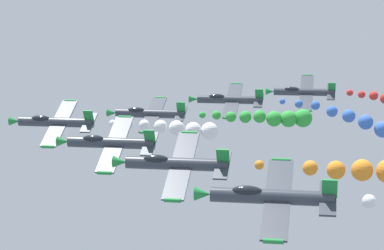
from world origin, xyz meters
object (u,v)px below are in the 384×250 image
(airplane_right_inner, at_px, (149,113))
(airplane_high_slot, at_px, (303,92))
(airplane_right_outer, at_px, (228,100))
(airplane_lead, at_px, (54,122))
(airplane_left_inner, at_px, (109,143))
(airplane_trailing, at_px, (270,196))
(airplane_left_outer, at_px, (175,164))

(airplane_right_inner, xyz_separation_m, airplane_high_slot, (20.14, -19.02, 0.93))
(airplane_right_inner, distance_m, airplane_right_outer, 13.14)
(airplane_lead, xyz_separation_m, airplane_left_inner, (-10.75, -9.64, -0.28))
(airplane_lead, relative_size, airplane_trailing, 1.00)
(airplane_high_slot, bearing_deg, airplane_left_inner, 156.54)
(airplane_left_outer, xyz_separation_m, airplane_right_outer, (41.19, 0.40, 0.67))
(airplane_left_inner, bearing_deg, airplane_left_outer, -139.19)
(airplane_right_inner, distance_m, airplane_left_outer, 33.22)
(airplane_left_inner, bearing_deg, airplane_lead, 41.90)
(airplane_right_inner, height_order, airplane_high_slot, airplane_high_slot)
(airplane_right_inner, relative_size, airplane_left_outer, 1.00)
(airplane_high_slot, bearing_deg, airplane_right_inner, 136.64)
(airplane_left_inner, bearing_deg, airplane_right_outer, -14.95)
(airplane_right_inner, bearing_deg, airplane_left_inner, -177.73)
(airplane_left_outer, bearing_deg, airplane_right_outer, 0.56)
(airplane_left_inner, xyz_separation_m, airplane_high_slot, (41.87, -18.16, 0.92))
(airplane_lead, height_order, airplane_right_inner, airplane_lead)
(airplane_right_inner, height_order, airplane_left_outer, airplane_left_outer)
(airplane_right_inner, xyz_separation_m, airplane_trailing, (-41.73, -18.51, 0.09))
(airplane_right_outer, height_order, airplane_trailing, airplane_right_outer)
(airplane_right_inner, xyz_separation_m, airplane_right_outer, (9.38, -9.17, 0.87))
(airplane_right_inner, relative_size, airplane_right_outer, 1.00)
(airplane_right_outer, distance_m, airplane_trailing, 51.96)
(airplane_lead, distance_m, airplane_left_outer, 27.77)
(airplane_right_outer, bearing_deg, airplane_lead, 138.59)
(airplane_left_outer, height_order, airplane_trailing, airplane_left_outer)
(airplane_right_inner, bearing_deg, airplane_trailing, -156.08)
(airplane_lead, bearing_deg, airplane_left_outer, -138.63)
(airplane_trailing, bearing_deg, airplane_right_inner, 23.92)
(airplane_left_outer, relative_size, airplane_high_slot, 1.00)
(airplane_lead, relative_size, airplane_right_outer, 1.00)
(airplane_left_inner, bearing_deg, airplane_right_inner, 2.27)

